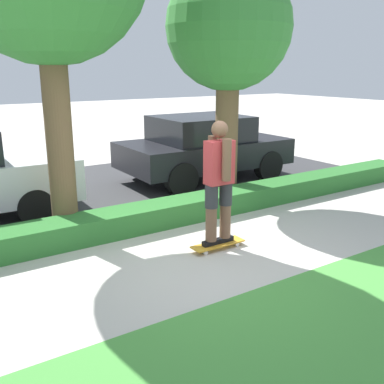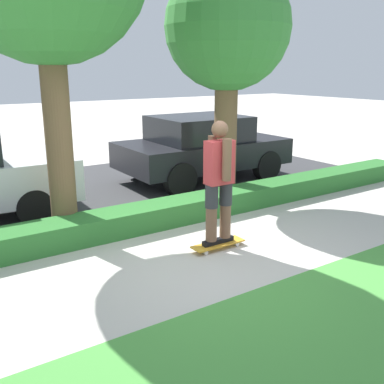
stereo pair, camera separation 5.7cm
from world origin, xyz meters
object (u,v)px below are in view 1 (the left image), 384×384
object	(u,v)px
skateboard	(218,244)
parked_car_middle	(203,147)
tree_mid	(229,31)
skater_person	(219,180)

from	to	relation	value
skateboard	parked_car_middle	bearing A→B (deg)	58.21
skateboard	tree_mid	xyz separation A→B (m)	(1.61, 1.93, 3.08)
skateboard	parked_car_middle	distance (m)	4.22
tree_mid	parked_car_middle	world-z (taller)	tree_mid
tree_mid	parked_car_middle	size ratio (longest dim) A/B	1.14
tree_mid	skateboard	bearing A→B (deg)	-129.89
skater_person	tree_mid	world-z (taller)	tree_mid
skater_person	tree_mid	bearing A→B (deg)	50.11
skateboard	parked_car_middle	size ratio (longest dim) A/B	0.21
skateboard	tree_mid	size ratio (longest dim) A/B	0.19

